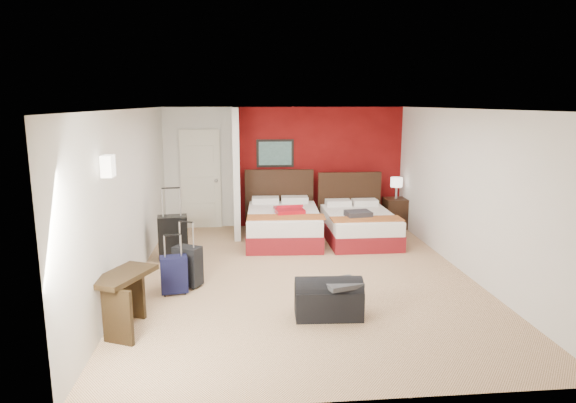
{
  "coord_description": "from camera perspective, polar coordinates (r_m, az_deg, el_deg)",
  "views": [
    {
      "loc": [
        -0.9,
        -7.16,
        2.6
      ],
      "look_at": [
        -0.15,
        0.8,
        1.0
      ],
      "focal_mm": 31.1,
      "sensor_mm": 36.0,
      "label": 1
    }
  ],
  "objects": [
    {
      "name": "entry_door",
      "position": [
        10.51,
        -9.94,
        2.53
      ],
      "size": [
        0.82,
        0.06,
        2.05
      ],
      "primitive_type": "cube",
      "color": "silver",
      "rests_on": "ground"
    },
    {
      "name": "desk",
      "position": [
        6.15,
        -18.17,
        -10.81
      ],
      "size": [
        0.71,
        0.92,
        0.69
      ],
      "primitive_type": "cube",
      "rotation": [
        0.0,
        0.0,
        -0.43
      ],
      "color": "black",
      "rests_on": "ground"
    },
    {
      "name": "jacket_bundle",
      "position": [
        9.21,
        8.03,
        -1.41
      ],
      "size": [
        0.48,
        0.41,
        0.11
      ],
      "primitive_type": "cube",
      "rotation": [
        0.0,
        0.0,
        0.12
      ],
      "color": "#353439",
      "rests_on": "bed_right"
    },
    {
      "name": "duffel_bag",
      "position": [
        6.25,
        4.65,
        -11.22
      ],
      "size": [
        0.84,
        0.48,
        0.41
      ],
      "primitive_type": "cube",
      "rotation": [
        0.0,
        0.0,
        -0.05
      ],
      "color": "black",
      "rests_on": "ground"
    },
    {
      "name": "suitcase_charcoal",
      "position": [
        7.31,
        -11.38,
        -7.42
      ],
      "size": [
        0.44,
        0.39,
        0.56
      ],
      "primitive_type": "cube",
      "rotation": [
        0.0,
        0.0,
        -0.51
      ],
      "color": "black",
      "rests_on": "ground"
    },
    {
      "name": "jacket_draped",
      "position": [
        6.15,
        6.16,
        -9.29
      ],
      "size": [
        0.52,
        0.48,
        0.06
      ],
      "primitive_type": "cube",
      "rotation": [
        0.0,
        0.0,
        0.31
      ],
      "color": "#36373B",
      "rests_on": "duffel_bag"
    },
    {
      "name": "partition_wall",
      "position": [
        9.86,
        -5.89,
        3.39
      ],
      "size": [
        0.12,
        1.2,
        2.5
      ],
      "primitive_type": "cube",
      "color": "silver",
      "rests_on": "ground"
    },
    {
      "name": "ground",
      "position": [
        7.67,
        1.73,
        -8.5
      ],
      "size": [
        6.5,
        6.5,
        0.0
      ],
      "primitive_type": "plane",
      "color": "#D8B185",
      "rests_on": "ground"
    },
    {
      "name": "red_accent_panel",
      "position": [
        10.61,
        3.65,
        3.98
      ],
      "size": [
        3.5,
        0.04,
        2.5
      ],
      "primitive_type": "cube",
      "color": "maroon",
      "rests_on": "ground"
    },
    {
      "name": "suitcase_black",
      "position": [
        8.56,
        -13.0,
        -4.16
      ],
      "size": [
        0.51,
        0.36,
        0.72
      ],
      "primitive_type": "cube",
      "rotation": [
        0.0,
        0.0,
        0.13
      ],
      "color": "black",
      "rests_on": "ground"
    },
    {
      "name": "room_walls",
      "position": [
        8.7,
        -8.61,
        2.3
      ],
      "size": [
        5.02,
        6.52,
        2.5
      ],
      "color": "silver",
      "rests_on": "ground"
    },
    {
      "name": "table_lamp",
      "position": [
        10.58,
        12.28,
        1.51
      ],
      "size": [
        0.3,
        0.3,
        0.44
      ],
      "primitive_type": "cylinder",
      "rotation": [
        0.0,
        0.0,
        -0.25
      ],
      "color": "white",
      "rests_on": "nightstand"
    },
    {
      "name": "nightstand",
      "position": [
        10.68,
        12.16,
        -1.31
      ],
      "size": [
        0.46,
        0.46,
        0.63
      ],
      "primitive_type": "cube",
      "rotation": [
        0.0,
        0.0,
        0.02
      ],
      "color": "black",
      "rests_on": "ground"
    },
    {
      "name": "red_suitcase_open",
      "position": [
        9.32,
        0.12,
        -0.92
      ],
      "size": [
        0.6,
        0.76,
        0.09
      ],
      "primitive_type": "cube",
      "rotation": [
        0.0,
        0.0,
        0.13
      ],
      "color": "#B30F1C",
      "rests_on": "bed_left"
    },
    {
      "name": "suitcase_navy",
      "position": [
        7.09,
        -12.88,
        -8.33
      ],
      "size": [
        0.39,
        0.28,
        0.5
      ],
      "primitive_type": "cube",
      "rotation": [
        0.0,
        0.0,
        0.17
      ],
      "color": "black",
      "rests_on": "ground"
    },
    {
      "name": "bed_right",
      "position": [
        9.59,
        8.15,
        -2.88
      ],
      "size": [
        1.25,
        1.79,
        0.54
      ],
      "primitive_type": "cube",
      "rotation": [
        0.0,
        0.0,
        0.0
      ],
      "color": "silver",
      "rests_on": "ground"
    },
    {
      "name": "bed_left",
      "position": [
        9.49,
        -0.54,
        -2.78
      ],
      "size": [
        1.46,
        2.01,
        0.58
      ],
      "primitive_type": "cube",
      "rotation": [
        0.0,
        0.0,
        -0.05
      ],
      "color": "silver",
      "rests_on": "ground"
    }
  ]
}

